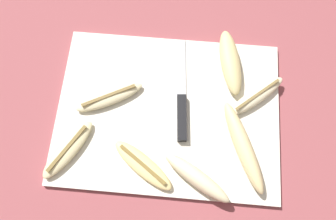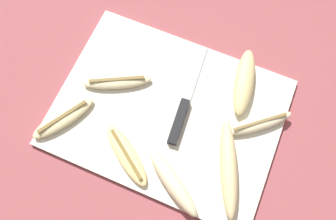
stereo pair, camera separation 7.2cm
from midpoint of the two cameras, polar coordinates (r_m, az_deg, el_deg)
The scene contains 10 objects.
ground_plane at distance 0.74m, azimuth 2.75°, elevation -0.96°, with size 4.00×4.00×0.00m, color #93474C.
cutting_board at distance 0.74m, azimuth 2.77°, elevation -0.81°, with size 0.49×0.37×0.01m.
knife at distance 0.72m, azimuth 5.28°, elevation -0.66°, with size 0.04×0.25×0.02m.
banana_cream_curved at distance 0.75m, azimuth -6.15°, elevation 4.65°, with size 0.16×0.11×0.02m.
banana_soft_right at distance 0.74m, azimuth -15.16°, elevation -1.75°, with size 0.11×0.15×0.02m.
banana_bright_far at distance 0.75m, azimuth 18.22°, elevation -2.57°, with size 0.14×0.12×0.02m.
banana_spotted_left at distance 0.76m, azimuth 15.76°, elevation 4.34°, with size 0.07×0.17×0.04m.
banana_mellow_near at distance 0.70m, azimuth 13.43°, elevation -10.24°, with size 0.11×0.20×0.04m.
banana_pale_long at distance 0.68m, azimuth 3.94°, elevation -13.07°, with size 0.15×0.11×0.04m.
banana_golden_short at distance 0.70m, azimuth -4.31°, elevation -8.24°, with size 0.15×0.12×0.02m.
Camera 2 is at (0.09, -0.21, 0.71)m, focal length 35.00 mm.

